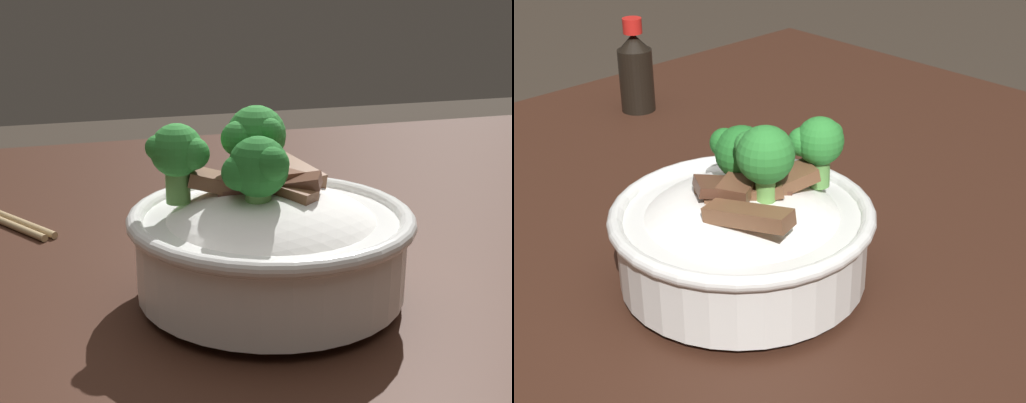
{
  "view_description": "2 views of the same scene",
  "coord_description": "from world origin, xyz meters",
  "views": [
    {
      "loc": [
        0.2,
        0.48,
        1.02
      ],
      "look_at": [
        0.05,
        0.02,
        0.87
      ],
      "focal_mm": 48.56,
      "sensor_mm": 36.0,
      "label": 1
    },
    {
      "loc": [
        -0.31,
        -0.36,
        1.16
      ],
      "look_at": [
        0.08,
        0.04,
        0.86
      ],
      "focal_mm": 55.62,
      "sensor_mm": 36.0,
      "label": 2
    }
  ],
  "objects": [
    {
      "name": "rice_bowl",
      "position": [
        0.05,
        0.04,
        0.85
      ],
      "size": [
        0.21,
        0.21,
        0.14
      ],
      "color": "white",
      "rests_on": "dining_table"
    },
    {
      "name": "soy_sauce_bottle",
      "position": [
        0.22,
        0.41,
        0.85
      ],
      "size": [
        0.04,
        0.04,
        0.11
      ],
      "color": "black",
      "rests_on": "dining_table"
    }
  ]
}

